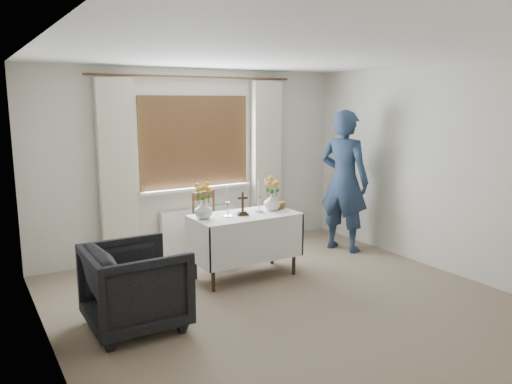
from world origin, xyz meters
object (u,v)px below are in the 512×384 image
Objects in this scene: flower_vase_left at (204,209)px; wooden_chair at (214,227)px; armchair at (136,286)px; person at (344,181)px; flower_vase_right at (272,202)px; wooden_cross at (243,204)px; altar_table at (245,246)px.

wooden_chair is at bearing 56.31° from flower_vase_left.
armchair is 3.43m from person.
wooden_chair is 4.32× the size of flower_vase_right.
armchair is at bearing 84.04° from person.
person is 9.25× the size of flower_vase_right.
wooden_cross is 0.47m from flower_vase_left.
flower_vase_left is at bearing 73.52° from person.
armchair is 1.34m from flower_vase_left.
flower_vase_left reaches higher than flower_vase_right.
armchair reaches higher than altar_table.
person is at bearing 8.47° from altar_table.
flower_vase_right is (0.89, -0.04, -0.00)m from flower_vase_left.
altar_table is at bearing -177.33° from flower_vase_right.
altar_table is 5.80× the size of flower_vase_left.
wooden_cross is (-1.77, -0.28, -0.08)m from person.
person reaches higher than flower_vase_right.
wooden_chair is 1.05× the size of armchair.
person reaches higher than flower_vase_left.
flower_vase_left is (-0.50, 0.06, 0.49)m from altar_table.
altar_table is at bearing -6.56° from flower_vase_left.
person is (3.26, 0.91, 0.58)m from armchair.
flower_vase_right is at bearing -70.80° from armchair.
flower_vase_right is (0.44, 0.05, -0.03)m from wooden_cross.
flower_vase_right is (0.39, 0.02, 0.49)m from altar_table.
person is at bearing -33.15° from wooden_chair.
altar_table is 1.36× the size of wooden_chair.
flower_vase_right is (1.92, 0.67, 0.47)m from armchair.
altar_table is at bearing 47.74° from wooden_cross.
wooden_cross is 0.44m from flower_vase_right.
wooden_chair is at bearing -46.85° from armchair.
wooden_cross is at bearing -10.53° from flower_vase_left.
altar_table is 0.62m from flower_vase_right.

